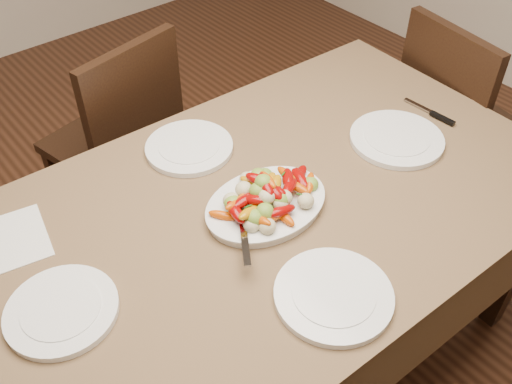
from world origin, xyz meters
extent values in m
cube|color=brown|center=(0.16, 0.27, 0.38)|extent=(1.88, 1.11, 0.76)
ellipsoid|color=white|center=(0.18, 0.25, 0.77)|extent=(0.35, 0.27, 0.02)
cylinder|color=white|center=(-0.41, 0.30, 0.77)|extent=(0.26, 0.26, 0.02)
cylinder|color=white|center=(0.69, 0.22, 0.77)|extent=(0.29, 0.29, 0.02)
cylinder|color=white|center=(0.17, 0.61, 0.77)|extent=(0.27, 0.27, 0.02)
cylinder|color=white|center=(0.11, -0.07, 0.77)|extent=(0.28, 0.28, 0.02)
cube|color=silver|center=(-0.39, 0.59, 0.76)|extent=(0.19, 0.24, 0.00)
camera|label=1|loc=(-0.56, -0.59, 1.86)|focal=40.00mm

